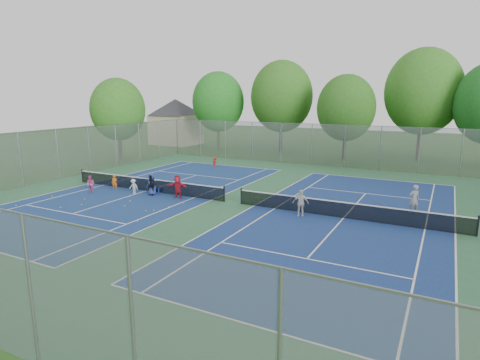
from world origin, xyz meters
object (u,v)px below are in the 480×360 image
ball_hopper (153,190)px  ball_crate (160,190)px  instructor (414,199)px  net_right (344,210)px  net_left (146,185)px

ball_hopper → ball_crate: bearing=82.6°
instructor → net_right: bearing=3.8°
ball_crate → instructor: bearing=8.7°
net_left → net_right: same height
net_left → instructor: instructor is taller
ball_hopper → instructor: bearing=10.8°
net_right → ball_crate: bearing=179.1°
net_left → ball_crate: (1.02, 0.20, -0.30)m
net_right → ball_crate: (-12.98, 0.20, -0.30)m
ball_hopper → net_left: bearing=156.2°
ball_crate → net_right: bearing=-0.9°
net_right → net_left: bearing=180.0°
ball_crate → ball_hopper: ball_hopper is taller
net_left → instructor: size_ratio=7.52×
ball_hopper → instructor: (16.38, 3.13, 0.59)m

